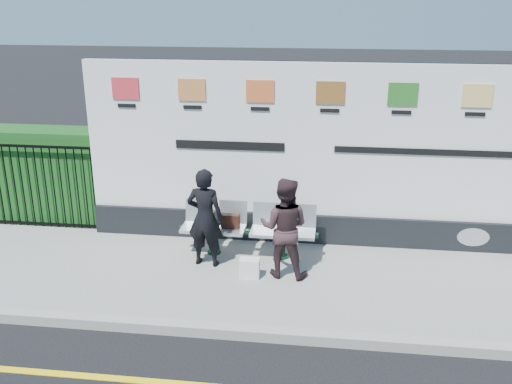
% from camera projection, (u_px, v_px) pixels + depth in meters
% --- Properties ---
extents(pavement, '(14.00, 3.00, 0.12)m').
position_uv_depth(pavement, '(289.00, 279.00, 8.58)').
color(pavement, gray).
rests_on(pavement, ground).
extents(kerb, '(14.00, 0.18, 0.14)m').
position_uv_depth(kerb, '(281.00, 335.00, 7.17)').
color(kerb, gray).
rests_on(kerb, ground).
extents(billboard, '(8.00, 0.30, 3.00)m').
position_uv_depth(billboard, '(327.00, 168.00, 9.33)').
color(billboard, black).
rests_on(billboard, pavement).
extents(hedge, '(2.35, 0.70, 1.70)m').
position_uv_depth(hedge, '(49.00, 174.00, 10.50)').
color(hedge, '#174A18').
rests_on(hedge, pavement).
extents(railing, '(2.05, 0.06, 1.54)m').
position_uv_depth(railing, '(38.00, 186.00, 10.10)').
color(railing, black).
rests_on(railing, pavement).
extents(bench, '(2.15, 0.59, 0.46)m').
position_uv_depth(bench, '(248.00, 242.00, 9.16)').
color(bench, '#B7BDC1').
rests_on(bench, pavement).
extents(woman_left, '(0.61, 0.44, 1.56)m').
position_uv_depth(woman_left, '(205.00, 218.00, 8.68)').
color(woman_left, black).
rests_on(woman_left, pavement).
extents(woman_right, '(0.80, 0.66, 1.53)m').
position_uv_depth(woman_right, '(284.00, 228.00, 8.35)').
color(woman_right, '#332124').
rests_on(woman_right, pavement).
extents(handbag_brown, '(0.30, 0.14, 0.23)m').
position_uv_depth(handbag_brown, '(230.00, 221.00, 9.09)').
color(handbag_brown, black).
rests_on(handbag_brown, bench).
extents(carrier_bag_white, '(0.29, 0.18, 0.29)m').
position_uv_depth(carrier_bag_white, '(250.00, 268.00, 8.48)').
color(carrier_bag_white, silver).
rests_on(carrier_bag_white, pavement).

